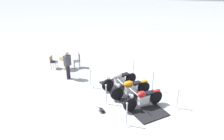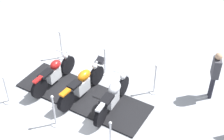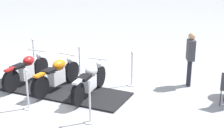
{
  "view_description": "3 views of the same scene",
  "coord_description": "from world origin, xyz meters",
  "px_view_note": "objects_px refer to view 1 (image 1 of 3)",
  "views": [
    {
      "loc": [
        1.33,
        -10.12,
        6.1
      ],
      "look_at": [
        -1.17,
        0.89,
        1.02
      ],
      "focal_mm": 36.6,
      "sensor_mm": 36.0,
      "label": 1
    },
    {
      "loc": [
        1.62,
        7.91,
        7.41
      ],
      "look_at": [
        -0.96,
        0.15,
        0.97
      ],
      "focal_mm": 53.57,
      "sensor_mm": 36.0,
      "label": 2
    },
    {
      "loc": [
        2.47,
        9.53,
        3.95
      ],
      "look_at": [
        -1.42,
        0.93,
        0.76
      ],
      "focal_mm": 54.68,
      "sensor_mm": 36.0,
      "label": 3
    }
  ],
  "objects_px": {
    "stanchion_right_front": "(91,81)",
    "info_placard": "(102,111)",
    "stanchion_left_mid": "(153,84)",
    "cafe_table": "(65,61)",
    "motorcycle_maroon": "(143,99)",
    "stanchion_right_rear": "(127,118)",
    "stanchion_right_mid": "(106,97)",
    "cafe_chair_across_table": "(53,61)",
    "bystander_person": "(67,63)",
    "cafe_chair_near_table": "(78,60)",
    "motorcycle_chrome": "(119,79)",
    "stanchion_left_front": "(133,72)",
    "stanchion_left_rear": "(177,102)",
    "motorcycle_copper": "(130,88)"
  },
  "relations": [
    {
      "from": "stanchion_right_front",
      "to": "stanchion_right_mid",
      "type": "height_order",
      "value": "stanchion_right_front"
    },
    {
      "from": "stanchion_right_rear",
      "to": "stanchion_right_front",
      "type": "bearing_deg",
      "value": 130.85
    },
    {
      "from": "bystander_person",
      "to": "motorcycle_maroon",
      "type": "bearing_deg",
      "value": 2.17
    },
    {
      "from": "motorcycle_maroon",
      "to": "stanchion_left_rear",
      "type": "xyz_separation_m",
      "value": [
        1.57,
        0.35,
        -0.2
      ]
    },
    {
      "from": "stanchion_right_front",
      "to": "stanchion_right_rear",
      "type": "height_order",
      "value": "stanchion_right_rear"
    },
    {
      "from": "stanchion_left_rear",
      "to": "bystander_person",
      "type": "height_order",
      "value": "bystander_person"
    },
    {
      "from": "motorcycle_chrome",
      "to": "stanchion_left_front",
      "type": "bearing_deg",
      "value": -155.3
    },
    {
      "from": "stanchion_right_front",
      "to": "stanchion_left_mid",
      "type": "distance_m",
      "value": 3.37
    },
    {
      "from": "motorcycle_maroon",
      "to": "stanchion_right_rear",
      "type": "distance_m",
      "value": 1.58
    },
    {
      "from": "cafe_chair_across_table",
      "to": "bystander_person",
      "type": "distance_m",
      "value": 2.05
    },
    {
      "from": "stanchion_right_mid",
      "to": "stanchion_left_rear",
      "type": "distance_m",
      "value": 3.37
    },
    {
      "from": "stanchion_right_front",
      "to": "info_placard",
      "type": "bearing_deg",
      "value": -60.42
    },
    {
      "from": "stanchion_left_mid",
      "to": "stanchion_right_mid",
      "type": "height_order",
      "value": "stanchion_left_mid"
    },
    {
      "from": "motorcycle_chrome",
      "to": "motorcycle_maroon",
      "type": "xyz_separation_m",
      "value": [
        1.48,
        -1.7,
        -0.01
      ]
    },
    {
      "from": "cafe_table",
      "to": "stanchion_right_mid",
      "type": "bearing_deg",
      "value": -43.94
    },
    {
      "from": "motorcycle_maroon",
      "to": "stanchion_right_front",
      "type": "bearing_deg",
      "value": -64.26
    },
    {
      "from": "motorcycle_maroon",
      "to": "stanchion_left_front",
      "type": "distance_m",
      "value": 3.34
    },
    {
      "from": "motorcycle_chrome",
      "to": "cafe_table",
      "type": "relative_size",
      "value": 2.16
    },
    {
      "from": "stanchion_left_rear",
      "to": "cafe_table",
      "type": "height_order",
      "value": "stanchion_left_rear"
    },
    {
      "from": "stanchion_right_front",
      "to": "cafe_chair_near_table",
      "type": "xyz_separation_m",
      "value": [
        -1.67,
        2.48,
        0.16
      ]
    },
    {
      "from": "motorcycle_maroon",
      "to": "cafe_chair_near_table",
      "type": "distance_m",
      "value": 6.08
    },
    {
      "from": "motorcycle_copper",
      "to": "stanchion_left_rear",
      "type": "bearing_deg",
      "value": 130.79
    },
    {
      "from": "cafe_chair_near_table",
      "to": "cafe_chair_across_table",
      "type": "distance_m",
      "value": 1.61
    },
    {
      "from": "stanchion_right_front",
      "to": "stanchion_left_mid",
      "type": "height_order",
      "value": "stanchion_left_mid"
    },
    {
      "from": "motorcycle_maroon",
      "to": "cafe_table",
      "type": "height_order",
      "value": "motorcycle_maroon"
    },
    {
      "from": "stanchion_right_front",
      "to": "stanchion_left_mid",
      "type": "bearing_deg",
      "value": 6.67
    },
    {
      "from": "stanchion_right_mid",
      "to": "info_placard",
      "type": "relative_size",
      "value": 2.81
    },
    {
      "from": "stanchion_left_mid",
      "to": "info_placard",
      "type": "bearing_deg",
      "value": -130.5
    },
    {
      "from": "stanchion_left_mid",
      "to": "stanchion_left_front",
      "type": "relative_size",
      "value": 1.01
    },
    {
      "from": "cafe_table",
      "to": "motorcycle_maroon",
      "type": "bearing_deg",
      "value": -32.58
    },
    {
      "from": "stanchion_right_front",
      "to": "info_placard",
      "type": "height_order",
      "value": "stanchion_right_front"
    },
    {
      "from": "stanchion_left_mid",
      "to": "stanchion_left_rear",
      "type": "distance_m",
      "value": 1.9
    },
    {
      "from": "cafe_chair_near_table",
      "to": "cafe_chair_across_table",
      "type": "relative_size",
      "value": 1.11
    },
    {
      "from": "stanchion_left_mid",
      "to": "stanchion_left_front",
      "type": "bearing_deg",
      "value": 130.85
    },
    {
      "from": "stanchion_right_mid",
      "to": "stanchion_left_rear",
      "type": "height_order",
      "value": "stanchion_right_mid"
    },
    {
      "from": "stanchion_left_mid",
      "to": "cafe_chair_across_table",
      "type": "distance_m",
      "value": 6.74
    },
    {
      "from": "motorcycle_copper",
      "to": "stanchion_left_front",
      "type": "bearing_deg",
      "value": -123.08
    },
    {
      "from": "stanchion_left_mid",
      "to": "stanchion_right_rear",
      "type": "height_order",
      "value": "stanchion_right_rear"
    },
    {
      "from": "stanchion_left_mid",
      "to": "cafe_table",
      "type": "relative_size",
      "value": 1.5
    },
    {
      "from": "stanchion_right_rear",
      "to": "info_placard",
      "type": "xyz_separation_m",
      "value": [
        -1.27,
        0.75,
        -0.3
      ]
    },
    {
      "from": "stanchion_right_mid",
      "to": "stanchion_right_rear",
      "type": "bearing_deg",
      "value": -49.15
    },
    {
      "from": "motorcycle_maroon",
      "to": "stanchion_left_mid",
      "type": "relative_size",
      "value": 1.5
    },
    {
      "from": "cafe_chair_across_table",
      "to": "motorcycle_copper",
      "type": "bearing_deg",
      "value": -30.48
    },
    {
      "from": "stanchion_right_front",
      "to": "stanchion_left_front",
      "type": "height_order",
      "value": "stanchion_left_front"
    },
    {
      "from": "stanchion_left_front",
      "to": "cafe_chair_across_table",
      "type": "height_order",
      "value": "stanchion_left_front"
    },
    {
      "from": "motorcycle_chrome",
      "to": "stanchion_right_rear",
      "type": "height_order",
      "value": "stanchion_right_rear"
    },
    {
      "from": "stanchion_left_front",
      "to": "stanchion_left_rear",
      "type": "bearing_deg",
      "value": -49.15
    },
    {
      "from": "stanchion_left_mid",
      "to": "cafe_chair_across_table",
      "type": "bearing_deg",
      "value": 166.37
    },
    {
      "from": "stanchion_left_front",
      "to": "cafe_chair_near_table",
      "type": "bearing_deg",
      "value": 170.15
    },
    {
      "from": "stanchion_right_mid",
      "to": "cafe_chair_across_table",
      "type": "height_order",
      "value": "stanchion_right_mid"
    }
  ]
}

